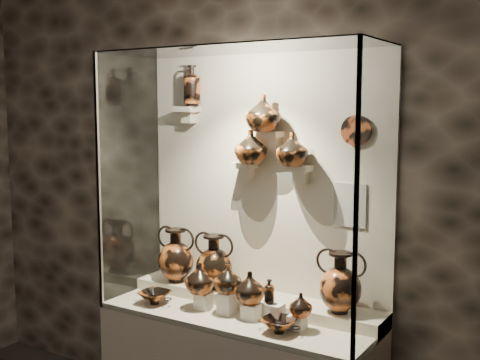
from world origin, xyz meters
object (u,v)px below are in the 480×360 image
object	(u,v)px
kylix_left	(155,296)
jug_e	(301,305)
lekythos_small	(269,290)
jug_a	(200,278)
lekythos_tall	(192,83)
jug_b	(228,278)
ovoid_vase_b	(263,113)
jug_c	(250,287)
ovoid_vase_a	(251,147)
amphora_mid	(214,261)
amphora_right	(340,282)
kylix_right	(279,324)
amphora_left	(176,255)
ovoid_vase_c	(292,149)

from	to	relation	value
kylix_left	jug_e	bearing A→B (deg)	28.48
jug_e	lekythos_small	world-z (taller)	lekythos_small
jug_a	lekythos_tall	size ratio (longest dim) A/B	0.62
jug_b	ovoid_vase_b	xyz separation A→B (m)	(0.11, 0.23, 0.98)
lekythos_tall	jug_e	bearing A→B (deg)	-11.06
jug_c	lekythos_tall	size ratio (longest dim) A/B	0.63
jug_c	ovoid_vase_a	xyz separation A→B (m)	(-0.13, 0.22, 0.81)
jug_a	jug_c	distance (m)	0.34
amphora_mid	jug_c	xyz separation A→B (m)	(0.38, -0.18, -0.06)
amphora_mid	lekythos_small	xyz separation A→B (m)	(0.52, -0.21, -0.05)
amphora_right	jug_c	distance (m)	0.52
amphora_mid	kylix_left	bearing A→B (deg)	-108.07
kylix_left	ovoid_vase_a	bearing A→B (deg)	56.56
ovoid_vase_a	jug_c	bearing A→B (deg)	-80.54
amphora_mid	kylix_right	xyz separation A→B (m)	(0.64, -0.30, -0.20)
amphora_left	lekythos_tall	xyz separation A→B (m)	(0.09, 0.08, 1.14)
amphora_right	amphora_mid	bearing A→B (deg)	-172.63
jug_c	lekythos_small	xyz separation A→B (m)	(0.14, -0.02, 0.01)
kylix_left	jug_b	bearing A→B (deg)	34.26
jug_c	kylix_left	bearing A→B (deg)	-154.65
lekythos_small	kylix_left	xyz separation A→B (m)	(-0.78, -0.08, -0.15)
amphora_right	jug_c	bearing A→B (deg)	-152.01
amphora_mid	amphora_left	bearing A→B (deg)	-155.02
kylix_right	ovoid_vase_a	distance (m)	1.07
jug_c	lekythos_tall	distance (m)	1.37
lekythos_small	amphora_mid	bearing A→B (deg)	138.77
lekythos_tall	ovoid_vase_a	distance (m)	0.62
jug_c	jug_b	bearing A→B (deg)	-159.00
ovoid_vase_a	jug_a	bearing A→B (deg)	-150.05
jug_b	ovoid_vase_b	distance (m)	1.01
jug_c	ovoid_vase_a	size ratio (longest dim) A/B	0.90
ovoid_vase_b	ovoid_vase_c	size ratio (longest dim) A/B	1.11
lekythos_small	amphora_right	bearing A→B (deg)	11.27
amphora_right	kylix_left	xyz separation A→B (m)	(-1.13, -0.28, -0.20)
jug_e	kylix_left	distance (m)	0.99
amphora_mid	jug_e	distance (m)	0.76
kylix_left	kylix_right	bearing A→B (deg)	23.15
amphora_mid	lekythos_tall	size ratio (longest dim) A/B	1.17
amphora_mid	kylix_left	distance (m)	0.43
kylix_right	lekythos_tall	distance (m)	1.63
lekythos_tall	ovoid_vase_c	world-z (taller)	lekythos_tall
amphora_right	ovoid_vase_a	size ratio (longest dim) A/B	1.69
lekythos_small	jug_e	bearing A→B (deg)	-20.13
jug_a	lekythos_tall	bearing A→B (deg)	129.07
jug_b	jug_c	distance (m)	0.15
jug_e	lekythos_tall	distance (m)	1.59
jug_b	kylix_right	size ratio (longest dim) A/B	0.72
ovoid_vase_b	kylix_left	bearing A→B (deg)	-134.81
amphora_right	jug_b	size ratio (longest dim) A/B	1.99
amphora_right	lekythos_tall	xyz separation A→B (m)	(-1.09, 0.08, 1.14)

